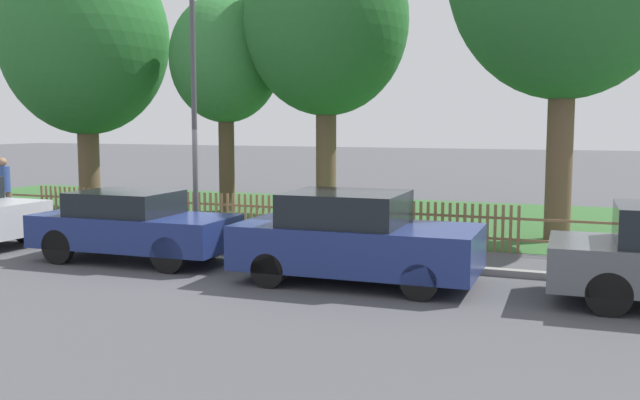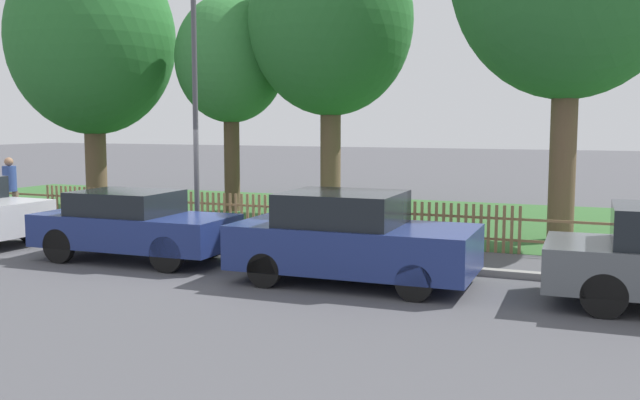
# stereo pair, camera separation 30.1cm
# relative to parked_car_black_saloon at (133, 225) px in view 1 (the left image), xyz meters

# --- Properties ---
(ground_plane) EXTENTS (120.00, 120.00, 0.00)m
(ground_plane) POSITION_rel_parked_car_black_saloon_xyz_m (0.65, 1.15, -0.70)
(ground_plane) COLOR #4C4C51
(kerb_stone) EXTENTS (28.94, 0.20, 0.12)m
(kerb_stone) POSITION_rel_parked_car_black_saloon_xyz_m (0.65, 1.25, -0.64)
(kerb_stone) COLOR gray
(kerb_stone) RESTS_ON ground
(grass_strip) EXTENTS (28.94, 9.05, 0.01)m
(grass_strip) POSITION_rel_parked_car_black_saloon_xyz_m (0.65, 8.05, -0.69)
(grass_strip) COLOR #33602D
(grass_strip) RESTS_ON ground
(park_fence) EXTENTS (28.94, 0.05, 0.98)m
(park_fence) POSITION_rel_parked_car_black_saloon_xyz_m (0.65, 3.54, -0.21)
(park_fence) COLOR olive
(park_fence) RESTS_ON ground
(parked_car_black_saloon) EXTENTS (3.89, 1.73, 1.34)m
(parked_car_black_saloon) POSITION_rel_parked_car_black_saloon_xyz_m (0.00, 0.00, 0.00)
(parked_car_black_saloon) COLOR navy
(parked_car_black_saloon) RESTS_ON ground
(parked_car_navy_estate) EXTENTS (4.01, 1.93, 1.51)m
(parked_car_navy_estate) POSITION_rel_parked_car_black_saloon_xyz_m (4.53, -0.19, 0.05)
(parked_car_navy_estate) COLOR navy
(parked_car_navy_estate) RESTS_ON ground
(covered_motorcycle) EXTENTS (1.80, 0.93, 0.98)m
(covered_motorcycle) POSITION_rel_parked_car_black_saloon_xyz_m (3.74, 1.88, -0.09)
(covered_motorcycle) COLOR black
(covered_motorcycle) RESTS_ON ground
(tree_nearest_kerb) EXTENTS (5.07, 5.07, 8.10)m
(tree_nearest_kerb) POSITION_rel_parked_car_black_saloon_xyz_m (-6.50, 6.68, 4.45)
(tree_nearest_kerb) COLOR brown
(tree_nearest_kerb) RESTS_ON ground
(tree_behind_motorcycle) EXTENTS (3.25, 3.25, 6.38)m
(tree_behind_motorcycle) POSITION_rel_parked_car_black_saloon_xyz_m (-2.08, 7.44, 3.76)
(tree_behind_motorcycle) COLOR brown
(tree_behind_motorcycle) RESTS_ON ground
(tree_mid_park) EXTENTS (4.55, 4.55, 8.06)m
(tree_mid_park) POSITION_rel_parked_car_black_saloon_xyz_m (1.06, 7.49, 4.70)
(tree_mid_park) COLOR brown
(tree_mid_park) RESTS_ON ground
(pedestrian_near_fence) EXTENTS (0.49, 0.49, 1.73)m
(pedestrian_near_fence) POSITION_rel_parked_car_black_saloon_xyz_m (-6.21, 2.96, 0.28)
(pedestrian_near_fence) COLOR #7F6B51
(pedestrian_near_fence) RESTS_ON ground
(street_lamp) EXTENTS (0.20, 0.79, 6.50)m
(street_lamp) POSITION_rel_parked_car_black_saloon_xyz_m (0.37, 1.59, 3.32)
(street_lamp) COLOR #47474C
(street_lamp) RESTS_ON ground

